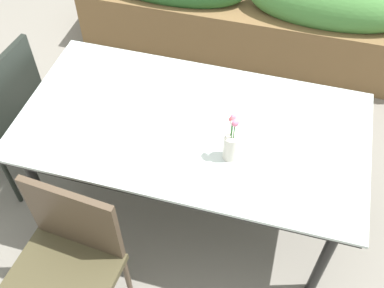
{
  "coord_description": "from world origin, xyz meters",
  "views": [
    {
      "loc": [
        0.5,
        -1.41,
        2.38
      ],
      "look_at": [
        0.1,
        0.06,
        0.57
      ],
      "focal_mm": 43.32,
      "sensor_mm": 36.0,
      "label": 1
    }
  ],
  "objects_px": {
    "flower_vase": "(231,143)",
    "planter_box": "(247,16)",
    "chair_near_left": "(65,263)",
    "dining_table": "(192,132)"
  },
  "relations": [
    {
      "from": "dining_table",
      "to": "flower_vase",
      "type": "xyz_separation_m",
      "value": [
        0.22,
        -0.15,
        0.15
      ]
    },
    {
      "from": "chair_near_left",
      "to": "flower_vase",
      "type": "distance_m",
      "value": 0.9
    },
    {
      "from": "chair_near_left",
      "to": "flower_vase",
      "type": "xyz_separation_m",
      "value": [
        0.6,
        0.6,
        0.32
      ]
    },
    {
      "from": "dining_table",
      "to": "flower_vase",
      "type": "relative_size",
      "value": 6.5
    },
    {
      "from": "flower_vase",
      "to": "planter_box",
      "type": "relative_size",
      "value": 0.1
    },
    {
      "from": "chair_near_left",
      "to": "flower_vase",
      "type": "bearing_deg",
      "value": -129.99
    },
    {
      "from": "flower_vase",
      "to": "planter_box",
      "type": "distance_m",
      "value": 1.69
    },
    {
      "from": "dining_table",
      "to": "chair_near_left",
      "type": "relative_size",
      "value": 1.99
    },
    {
      "from": "dining_table",
      "to": "chair_near_left",
      "type": "xyz_separation_m",
      "value": [
        -0.38,
        -0.75,
        -0.17
      ]
    },
    {
      "from": "dining_table",
      "to": "planter_box",
      "type": "relative_size",
      "value": 0.67
    }
  ]
}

